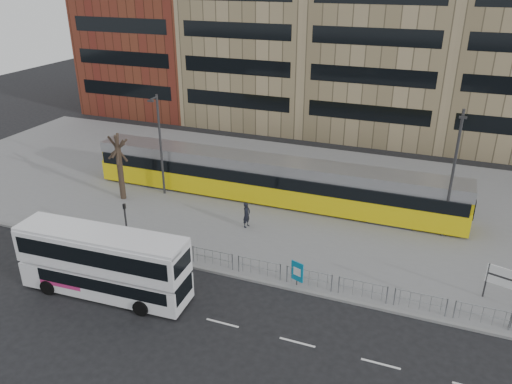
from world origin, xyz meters
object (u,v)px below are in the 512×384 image
(ad_panel, at_px, (297,272))
(pedestrian, at_px, (247,215))
(bare_tree, at_px, (116,132))
(tram, at_px, (270,180))
(lamp_post_west, at_px, (160,141))
(double_decker_bus, at_px, (103,261))
(lamp_post_east, at_px, (453,171))
(traffic_light_west, at_px, (126,220))
(station_sign, at_px, (504,279))

(ad_panel, distance_m, pedestrian, 7.62)
(bare_tree, bearing_deg, tram, 19.70)
(lamp_post_west, bearing_deg, double_decker_bus, -73.05)
(lamp_post_west, relative_size, bare_tree, 1.10)
(ad_panel, bearing_deg, double_decker_bus, -136.21)
(tram, xyz_separation_m, pedestrian, (-0.02, -4.72, -0.79))
(lamp_post_west, bearing_deg, bare_tree, -142.58)
(double_decker_bus, xyz_separation_m, ad_panel, (9.71, 4.36, -1.05))
(double_decker_bus, distance_m, pedestrian, 10.82)
(double_decker_bus, bearing_deg, bare_tree, 117.96)
(lamp_post_west, bearing_deg, tram, 13.19)
(lamp_post_east, bearing_deg, double_decker_bus, -142.17)
(lamp_post_east, xyz_separation_m, bare_tree, (-23.53, -2.65, 0.68))
(double_decker_bus, relative_size, traffic_light_west, 3.13)
(ad_panel, bearing_deg, pedestrian, 153.71)
(station_sign, xyz_separation_m, lamp_post_east, (-3.17, 6.55, 3.28))
(traffic_light_west, bearing_deg, station_sign, 3.94)
(traffic_light_west, bearing_deg, ad_panel, -2.65)
(traffic_light_west, xyz_separation_m, lamp_post_west, (-2.23, 8.15, 2.39))
(ad_panel, relative_size, pedestrian, 0.83)
(bare_tree, bearing_deg, ad_panel, -21.50)
(traffic_light_west, bearing_deg, pedestrian, 39.57)
(traffic_light_west, bearing_deg, lamp_post_west, 103.15)
(pedestrian, bearing_deg, ad_panel, -122.20)
(ad_panel, height_order, traffic_light_west, traffic_light_west)
(station_sign, height_order, bare_tree, bare_tree)
(lamp_post_west, bearing_deg, ad_panel, -31.33)
(bare_tree, bearing_deg, double_decker_bus, -59.25)
(pedestrian, height_order, lamp_post_west, lamp_post_west)
(pedestrian, relative_size, traffic_light_west, 0.59)
(pedestrian, relative_size, lamp_post_west, 0.23)
(bare_tree, bearing_deg, traffic_light_west, -52.72)
(traffic_light_west, bearing_deg, double_decker_bus, -72.20)
(bare_tree, bearing_deg, lamp_post_east, 6.44)
(double_decker_bus, xyz_separation_m, tram, (4.43, 14.55, -0.23))
(pedestrian, xyz_separation_m, traffic_light_west, (-6.03, -5.37, 1.06))
(traffic_light_west, relative_size, bare_tree, 0.43)
(double_decker_bus, height_order, station_sign, double_decker_bus)
(ad_panel, xyz_separation_m, traffic_light_west, (-11.33, 0.10, 1.09))
(station_sign, relative_size, traffic_light_west, 0.68)
(station_sign, relative_size, lamp_post_east, 0.24)
(tram, relative_size, lamp_post_west, 3.61)
(station_sign, xyz_separation_m, bare_tree, (-26.70, 3.89, 3.95))
(ad_panel, bearing_deg, lamp_post_west, 168.30)
(traffic_light_west, xyz_separation_m, bare_tree, (-4.74, 6.23, 3.44))
(lamp_post_west, xyz_separation_m, lamp_post_east, (21.02, 0.73, 0.37))
(tram, height_order, lamp_post_west, lamp_post_west)
(traffic_light_west, relative_size, lamp_post_west, 0.39)
(double_decker_bus, relative_size, pedestrian, 5.33)
(lamp_post_west, bearing_deg, station_sign, -13.52)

